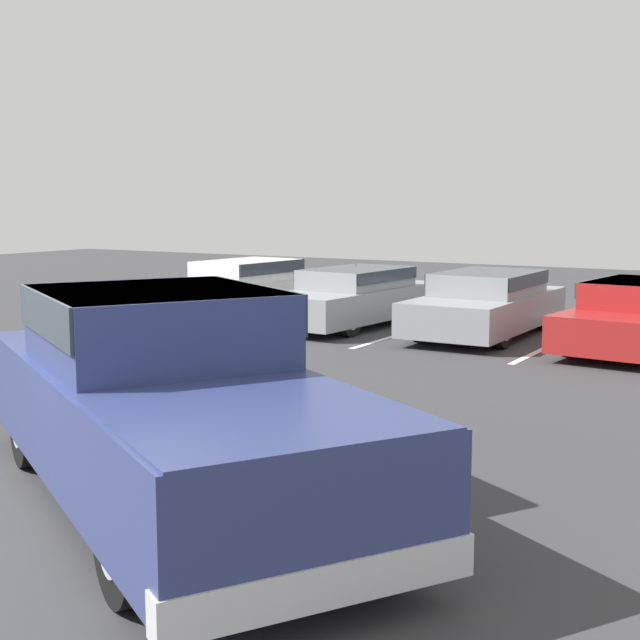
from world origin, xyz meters
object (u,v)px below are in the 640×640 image
parked_sedan_a (246,286)px  parked_sedan_b (355,295)px  wheel_stop_curb (575,317)px  traffic_cone (3,394)px  pickup_truck (169,400)px  parked_sedan_c (487,302)px

parked_sedan_a → parked_sedan_b: parked_sedan_a is taller
parked_sedan_a → wheel_stop_curb: 7.51m
traffic_cone → wheel_stop_curb: (3.71, 12.51, -0.21)m
parked_sedan_b → wheel_stop_curb: (3.82, 3.23, -0.58)m
parked_sedan_a → parked_sedan_b: bearing=89.5°
traffic_cone → parked_sedan_b: bearing=90.7°
pickup_truck → traffic_cone: (-3.90, 1.41, -0.66)m
pickup_truck → traffic_cone: pickup_truck is taller
parked_sedan_a → parked_sedan_b: (3.06, -0.27, -0.02)m
pickup_truck → parked_sedan_a: size_ratio=1.31×
parked_sedan_b → traffic_cone: bearing=4.2°
parked_sedan_b → parked_sedan_c: size_ratio=1.02×
pickup_truck → traffic_cone: bearing=-168.8°
parked_sedan_a → parked_sedan_b: size_ratio=0.98×
parked_sedan_a → wheel_stop_curb: (6.88, 2.95, -0.60)m
pickup_truck → wheel_stop_curb: 13.95m
parked_sedan_b → parked_sedan_a: bearing=-91.6°
pickup_truck → parked_sedan_a: 13.05m
parked_sedan_b → parked_sedan_c: bearing=96.5°
parked_sedan_c → traffic_cone: bearing=-16.7°
parked_sedan_c → wheel_stop_curb: bearing=162.9°
parked_sedan_c → wheel_stop_curb: parked_sedan_c is taller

